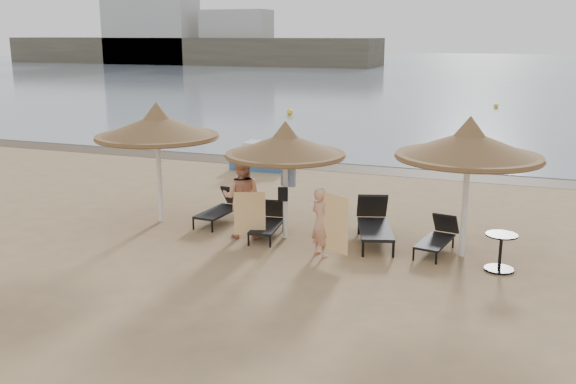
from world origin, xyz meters
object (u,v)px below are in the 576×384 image
palapa_center (285,145)px  person_left (241,191)px  palapa_right (469,145)px  lounger_near_right (374,222)px  lounger_far_right (438,236)px  side_table (500,253)px  lounger_far_left (223,207)px  person_right (321,217)px  pedal_boat (262,159)px  lounger_near_left (269,221)px  palapa_left (157,127)px

palapa_center → person_left: bearing=-162.8°
palapa_right → lounger_near_right: palapa_right is taller
lounger_far_right → side_table: size_ratio=2.22×
lounger_far_right → person_left: size_ratio=0.77×
palapa_right → lounger_far_left: 6.27m
person_right → palapa_right: bearing=-126.6°
palapa_center → person_left: palapa_center is taller
lounger_far_left → pedal_boat: size_ratio=0.86×
lounger_far_left → lounger_near_right: 3.93m
lounger_near_left → lounger_far_left: bearing=149.4°
lounger_near_left → pedal_boat: size_ratio=0.82×
lounger_far_left → pedal_boat: pedal_boat is taller
palapa_right → palapa_left: bearing=179.8°
palapa_left → lounger_far_right: bearing=1.1°
lounger_near_right → person_left: 3.10m
lounger_far_right → person_left: bearing=-162.7°
palapa_left → pedal_boat: 7.16m
lounger_near_left → lounger_near_right: bearing=3.0°
lounger_far_left → pedal_boat: (-1.56, 6.29, -0.00)m
pedal_boat → person_left: bearing=-73.8°
palapa_right → side_table: size_ratio=4.00×
side_table → pedal_boat: pedal_boat is taller
palapa_left → lounger_near_right: (5.35, 0.35, -1.95)m
lounger_near_left → pedal_boat: bearing=106.6°
lounger_near_left → palapa_left: bearing=170.9°
side_table → person_right: (-3.60, -0.41, 0.50)m
lounger_near_right → pedal_boat: bearing=112.7°
lounger_far_right → person_left: 4.48m
lounger_far_right → pedal_boat: size_ratio=0.80×
palapa_center → palapa_right: (3.95, 0.12, 0.21)m
palapa_left → person_right: bearing=-13.2°
lounger_far_left → lounger_near_left: 1.67m
pedal_boat → palapa_left: bearing=-92.0°
lounger_near_right → pedal_boat: 8.51m
lounger_far_right → person_right: bearing=-142.6°
lounger_near_left → side_table: 5.19m
palapa_center → lounger_far_right: (3.42, 0.29, -1.83)m
lounger_far_left → palapa_right: bearing=-1.5°
lounger_far_right → palapa_left: bearing=-169.1°
palapa_right → side_table: palapa_right is taller
palapa_center → lounger_far_right: 3.89m
palapa_left → pedal_boat: bearing=91.1°
person_left → side_table: bearing=167.3°
palapa_center → side_table: 5.09m
palapa_left → side_table: bearing=-4.6°
side_table → lounger_near_right: bearing=160.1°
lounger_near_right → lounger_far_left: bearing=159.4°
lounger_near_left → pedal_boat: (-3.09, 6.95, 0.02)m
palapa_left → pedal_boat: palapa_left is taller
palapa_left → lounger_far_left: (1.43, 0.57, -2.03)m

